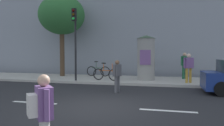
# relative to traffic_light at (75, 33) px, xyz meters

# --- Properties ---
(ground_plane) EXTENTS (80.00, 80.00, 0.00)m
(ground_plane) POSITION_rel_traffic_light_xyz_m (3.05, -5.24, -3.08)
(ground_plane) COLOR #232326
(sidewalk_curb) EXTENTS (36.00, 4.00, 0.15)m
(sidewalk_curb) POSITION_rel_traffic_light_xyz_m (3.05, 1.76, -3.00)
(sidewalk_curb) COLOR #B2ADA3
(sidewalk_curb) RESTS_ON ground_plane
(lane_markings) EXTENTS (25.80, 0.16, 0.01)m
(lane_markings) POSITION_rel_traffic_light_xyz_m (3.05, -5.24, -3.08)
(lane_markings) COLOR silver
(lane_markings) RESTS_ON ground_plane
(building_backdrop) EXTENTS (36.00, 5.00, 11.92)m
(building_backdrop) POSITION_rel_traffic_light_xyz_m (3.05, 6.76, 2.88)
(building_backdrop) COLOR gray
(building_backdrop) RESTS_ON ground_plane
(traffic_light) EXTENTS (0.24, 0.45, 4.36)m
(traffic_light) POSITION_rel_traffic_light_xyz_m (0.00, 0.00, 0.00)
(traffic_light) COLOR black
(traffic_light) RESTS_ON sidewalk_curb
(poster_column) EXTENTS (1.19, 1.19, 2.80)m
(poster_column) POSITION_rel_traffic_light_xyz_m (4.17, 1.44, -1.51)
(poster_column) COLOR gray
(poster_column) RESTS_ON sidewalk_curb
(street_tree) EXTENTS (3.36, 3.36, 5.90)m
(street_tree) POSITION_rel_traffic_light_xyz_m (-2.05, 2.40, 1.51)
(street_tree) COLOR #4C3826
(street_tree) RESTS_ON sidewalk_curb
(pedestrian_with_bag) EXTENTS (0.51, 0.50, 1.49)m
(pedestrian_with_bag) POSITION_rel_traffic_light_xyz_m (3.37, -9.11, -2.21)
(pedestrian_with_bag) COLOR silver
(pedestrian_with_bag) RESTS_ON ground_plane
(pedestrian_near_pole) EXTENTS (0.36, 0.56, 1.51)m
(pedestrian_near_pole) POSITION_rel_traffic_light_xyz_m (3.18, -2.45, -2.21)
(pedestrian_near_pole) COLOR #4C4C51
(pedestrian_near_pole) RESTS_ON ground_plane
(pedestrian_in_light_jacket) EXTENTS (0.48, 0.46, 1.72)m
(pedestrian_in_light_jacket) POSITION_rel_traffic_light_xyz_m (6.57, 2.61, -1.92)
(pedestrian_in_light_jacket) COLOR #1E5938
(pedestrian_in_light_jacket) RESTS_ON sidewalk_curb
(pedestrian_tallest) EXTENTS (0.59, 0.47, 1.66)m
(pedestrian_tallest) POSITION_rel_traffic_light_xyz_m (6.64, 0.65, -1.94)
(pedestrian_tallest) COLOR #B78C33
(pedestrian_tallest) RESTS_ON sidewalk_curb
(bicycle_leaning) EXTENTS (1.75, 0.36, 1.09)m
(bicycle_leaning) POSITION_rel_traffic_light_xyz_m (1.79, 0.60, -2.54)
(bicycle_leaning) COLOR black
(bicycle_leaning) RESTS_ON sidewalk_curb
(bicycle_upright) EXTENTS (1.77, 0.10, 1.09)m
(bicycle_upright) POSITION_rel_traffic_light_xyz_m (0.61, 2.78, -2.54)
(bicycle_upright) COLOR black
(bicycle_upright) RESTS_ON sidewalk_curb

